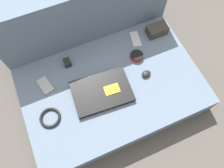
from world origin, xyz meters
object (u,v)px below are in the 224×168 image
object	(u,v)px
camera_pouch	(157,30)
charger_brick	(67,63)
phone_silver	(45,85)
speaker_puck	(137,56)
laptop	(102,92)
phone_black	(135,39)
computer_mouse	(146,74)

from	to	relation	value
camera_pouch	charger_brick	bearing A→B (deg)	179.00
phone_silver	speaker_puck	bearing A→B (deg)	-17.86
laptop	phone_black	size ratio (longest dim) A/B	2.82
computer_mouse	phone_black	size ratio (longest dim) A/B	0.50
laptop	speaker_puck	distance (m)	0.33
computer_mouse	phone_silver	world-z (taller)	computer_mouse
phone_silver	phone_black	world-z (taller)	phone_silver
phone_black	charger_brick	bearing A→B (deg)	-169.27
laptop	camera_pouch	world-z (taller)	camera_pouch
phone_black	camera_pouch	xyz separation A→B (m)	(0.16, -0.01, 0.03)
camera_pouch	speaker_puck	bearing A→B (deg)	-150.17
phone_black	charger_brick	distance (m)	0.48
laptop	charger_brick	distance (m)	0.30
laptop	camera_pouch	size ratio (longest dim) A/B	2.70
phone_silver	camera_pouch	size ratio (longest dim) A/B	0.93
phone_silver	computer_mouse	bearing A→B (deg)	-30.74
speaker_puck	charger_brick	distance (m)	0.45
speaker_puck	phone_silver	world-z (taller)	speaker_puck
laptop	camera_pouch	distance (m)	0.57
computer_mouse	camera_pouch	bearing A→B (deg)	43.79
laptop	charger_brick	xyz separation A→B (m)	(-0.13, 0.27, 0.00)
charger_brick	camera_pouch	bearing A→B (deg)	-1.00
camera_pouch	charger_brick	distance (m)	0.64
phone_black	camera_pouch	world-z (taller)	camera_pouch
speaker_puck	phone_silver	xyz separation A→B (m)	(-0.60, 0.04, -0.01)
camera_pouch	charger_brick	xyz separation A→B (m)	(-0.64, 0.01, -0.01)
laptop	charger_brick	bearing A→B (deg)	119.51
camera_pouch	laptop	bearing A→B (deg)	-153.08
phone_black	phone_silver	bearing A→B (deg)	-161.19
phone_black	laptop	bearing A→B (deg)	-131.94
computer_mouse	phone_silver	size ratio (longest dim) A/B	0.51
speaker_puck	camera_pouch	size ratio (longest dim) A/B	0.64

